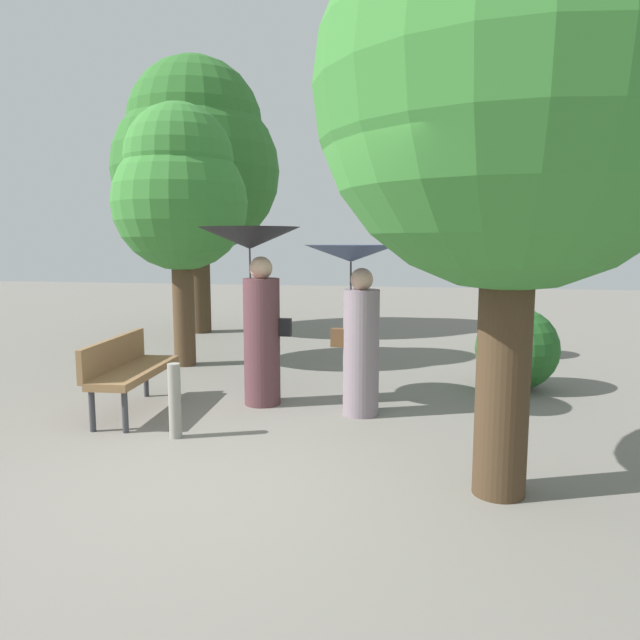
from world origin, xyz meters
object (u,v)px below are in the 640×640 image
tree_near_left (196,157)px  path_marker_post (175,401)px  person_left (255,284)px  park_bench (128,367)px  tree_mid_left (180,190)px  tree_near_right (517,51)px  person_right (357,307)px

tree_near_left → path_marker_post: 7.41m
person_left → park_bench: (-1.28, -0.61, -0.89)m
tree_near_left → tree_mid_left: 3.42m
tree_near_left → tree_mid_left: size_ratio=1.41×
person_left → tree_mid_left: 2.80m
tree_near_left → tree_near_right: bearing=-53.5°
person_left → tree_near_right: 3.68m
path_marker_post → park_bench: bearing=140.9°
tree_near_right → path_marker_post: tree_near_right is taller
person_left → path_marker_post: (-0.42, -1.30, -1.03)m
person_right → tree_mid_left: (-2.88, 2.07, 1.44)m
person_left → path_marker_post: person_left is taller
tree_near_left → tree_near_right: tree_near_left is taller
person_left → tree_near_left: bearing=23.5°
tree_near_left → tree_near_right: size_ratio=1.13×
person_left → tree_near_left: tree_near_left is taller
park_bench → tree_mid_left: tree_mid_left is taller
park_bench → tree_mid_left: (-0.42, 2.47, 2.11)m
park_bench → tree_near_left: tree_near_left is taller
person_left → tree_near_right: tree_near_right is taller
person_right → person_left: bearing=75.3°
tree_near_right → person_right: bearing=125.6°
person_right → tree_mid_left: 3.83m
tree_near_left → path_marker_post: (2.29, -6.30, -3.18)m
park_bench → tree_near_right: (3.77, -1.43, 2.65)m
person_left → path_marker_post: 1.71m
path_marker_post → tree_near_left: bearing=110.0°
person_right → path_marker_post: bearing=119.4°
tree_near_left → path_marker_post: bearing=-70.0°
person_left → tree_mid_left: size_ratio=0.53×
park_bench → person_left: bearing=-69.1°
person_left → park_bench: bearing=110.4°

